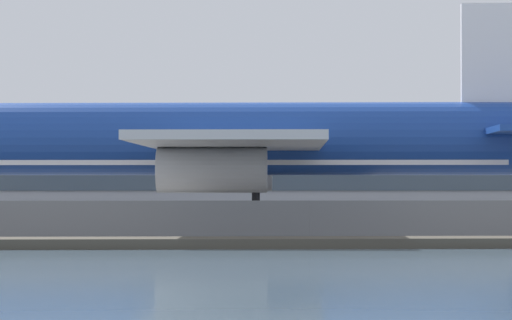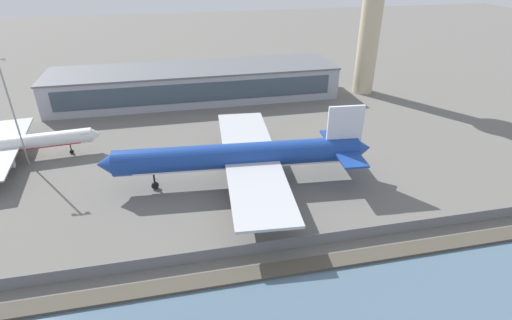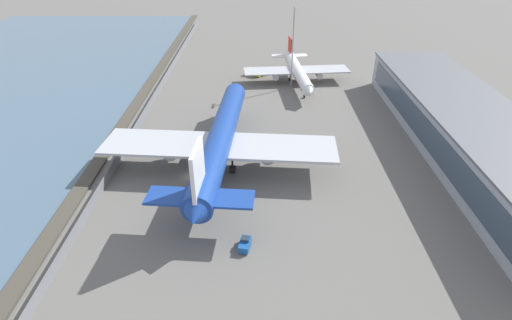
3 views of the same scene
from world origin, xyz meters
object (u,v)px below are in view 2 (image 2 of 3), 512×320
(passenger_jet_white_red, at_px, (7,145))
(baggage_tug, at_px, (345,155))
(control_tower, at_px, (372,10))
(cargo_jet_blue, at_px, (243,157))
(apron_light_mast_apron_east, at_px, (12,109))

(passenger_jet_white_red, bearing_deg, baggage_tug, -10.95)
(passenger_jet_white_red, xyz_separation_m, baggage_tug, (75.61, -14.62, -3.31))
(baggage_tug, distance_m, control_tower, 56.43)
(cargo_jet_blue, relative_size, baggage_tug, 16.23)
(cargo_jet_blue, xyz_separation_m, control_tower, (50.10, 49.50, 19.96))
(apron_light_mast_apron_east, bearing_deg, passenger_jet_white_red, 152.53)
(baggage_tug, height_order, control_tower, control_tower)
(passenger_jet_white_red, bearing_deg, control_tower, 16.20)
(cargo_jet_blue, xyz_separation_m, apron_light_mast_apron_east, (-46.41, 18.18, 7.25))
(cargo_jet_blue, relative_size, control_tower, 1.23)
(cargo_jet_blue, height_order, baggage_tug, cargo_jet_blue)
(cargo_jet_blue, distance_m, baggage_tug, 26.32)
(control_tower, bearing_deg, apron_light_mast_apron_east, -162.02)
(cargo_jet_blue, bearing_deg, passenger_jet_white_red, 158.10)
(cargo_jet_blue, relative_size, apron_light_mast_apron_east, 2.31)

